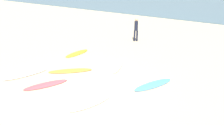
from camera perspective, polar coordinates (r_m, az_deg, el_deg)
The scene contains 10 objects.
ground_plane at distance 11.17m, azimuth -8.10°, elevation -5.77°, with size 120.00×120.00×0.00m, color #C6B28E.
ocean_water at distance 46.36m, azimuth 25.38°, elevation 13.75°, with size 120.00×40.00×0.08m, color slate.
surfboard_0 at distance 13.32m, azimuth 1.27°, elevation -0.60°, with size 0.50×2.16×0.08m, color silver.
surfboard_1 at distance 11.31m, azimuth 10.27°, elevation -5.34°, with size 0.57×2.30×0.08m, color #529AD7.
surfboard_2 at distance 11.58m, azimuth -16.21°, elevation -5.25°, with size 0.56×2.12×0.07m, color #D75059.
surfboard_3 at distance 9.71m, azimuth -5.63°, elevation -10.01°, with size 0.53×1.94×0.08m, color white.
surfboard_4 at distance 12.82m, azimuth -10.40°, elevation -1.92°, with size 0.54×2.38×0.08m, color orange.
surfboard_5 at distance 15.44m, azimuth -8.77°, elevation 2.43°, with size 0.56×1.94×0.09m, color yellow.
surfboard_6 at distance 13.03m, azimuth -20.87°, elevation -2.66°, with size 0.56×2.31×0.09m, color silver.
beachgoer_near at distance 17.94m, azimuth 6.04°, elevation 8.61°, with size 0.39×0.39×1.82m.
Camera 1 is at (6.64, -7.33, 5.19)m, focal length 36.52 mm.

